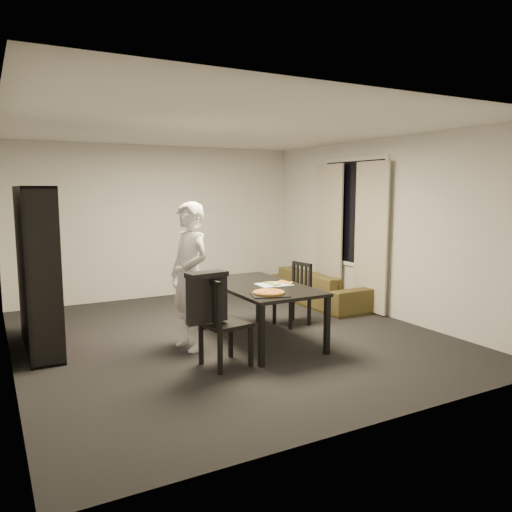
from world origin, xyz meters
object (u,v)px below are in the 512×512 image
dining_table (260,290)px  chair_right (296,289)px  person (190,276)px  sofa (321,287)px  baking_tray (270,295)px  chair_left (218,317)px  pepperoni_pizza (269,292)px  bookshelf (37,269)px

dining_table → chair_right: size_ratio=1.98×
person → sofa: 2.98m
baking_tray → person: bearing=132.1°
chair_left → person: person is taller
pepperoni_pizza → sofa: pepperoni_pizza is taller
dining_table → sofa: 2.27m
chair_right → sofa: bearing=120.4°
baking_tray → sofa: size_ratio=0.21×
dining_table → chair_right: chair_right is taller
pepperoni_pizza → sofa: (2.04, 1.83, -0.46)m
baking_tray → pepperoni_pizza: pepperoni_pizza is taller
baking_tray → pepperoni_pizza: (0.00, 0.02, 0.02)m
dining_table → person: (-0.85, 0.15, 0.22)m
sofa → chair_left: bearing=124.9°
chair_left → pepperoni_pizza: chair_left is taller
dining_table → chair_left: 1.02m
chair_right → sofa: chair_right is taller
chair_right → person: size_ratio=0.50×
chair_right → sofa: 1.32m
dining_table → baking_tray: size_ratio=4.24×
dining_table → chair_left: bearing=-144.5°
bookshelf → baking_tray: 2.71m
chair_left → baking_tray: chair_left is taller
chair_right → sofa: size_ratio=0.45×
pepperoni_pizza → dining_table: bearing=70.6°
baking_tray → sofa: 2.79m
dining_table → sofa: dining_table is taller
bookshelf → baking_tray: (2.21, -1.56, -0.24)m
dining_table → sofa: (1.84, 1.28, -0.37)m
pepperoni_pizza → sofa: size_ratio=0.18×
sofa → person: bearing=112.7°
chair_right → person: (-1.69, -0.31, 0.37)m
dining_table → chair_right: bearing=28.8°
dining_table → baking_tray: baking_tray is taller
bookshelf → person: 1.76m
person → chair_left: bearing=-9.9°
bookshelf → sofa: bookshelf is taller
bookshelf → chair_left: bookshelf is taller
pepperoni_pizza → bookshelf: bearing=145.2°
dining_table → pepperoni_pizza: size_ratio=4.85×
dining_table → pepperoni_pizza: bearing=-109.4°
bookshelf → chair_right: bearing=-9.1°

